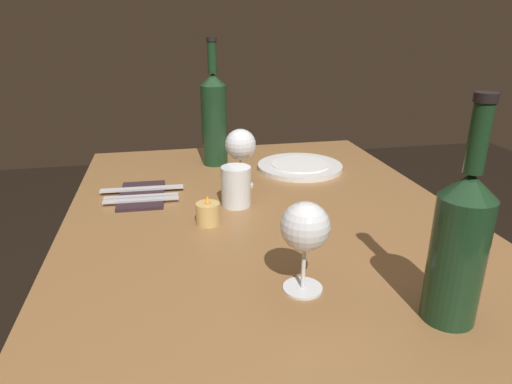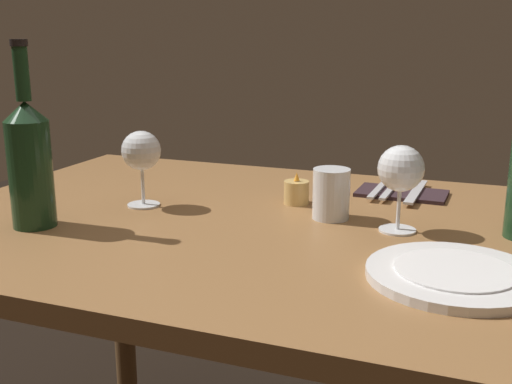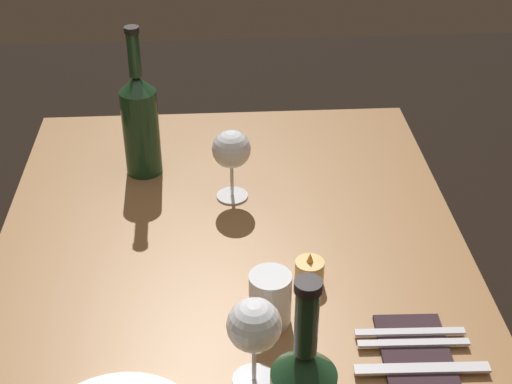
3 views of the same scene
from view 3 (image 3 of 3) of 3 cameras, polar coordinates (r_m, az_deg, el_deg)
name	(u,v)px [view 3 (image 3 of 3)]	position (r m, az deg, el deg)	size (l,w,h in m)	color
dining_table	(234,315)	(1.42, -1.69, -9.36)	(1.30, 0.90, 0.74)	olive
wine_glass_left	(231,151)	(1.51, -1.89, 3.16)	(0.08, 0.08, 0.15)	white
wine_glass_right	(254,327)	(1.10, -0.15, -10.26)	(0.08, 0.08, 0.16)	white
wine_bottle	(140,122)	(1.61, -8.80, 5.31)	(0.08, 0.08, 0.33)	#19381E
water_tumbler	(270,300)	(1.24, 1.08, -8.26)	(0.07, 0.07, 0.10)	white
votive_candle	(309,273)	(1.34, 4.08, -6.18)	(0.05, 0.05, 0.07)	#DBB266
folded_napkin	(417,357)	(1.23, 12.15, -12.21)	(0.19, 0.12, 0.01)	#2D1E23
fork_inner	(414,343)	(1.25, 11.91, -11.19)	(0.02, 0.18, 0.00)	silver
fork_outer	(410,332)	(1.26, 11.64, -10.40)	(0.02, 0.18, 0.00)	silver
table_knife	(422,369)	(1.21, 12.53, -12.99)	(0.03, 0.21, 0.00)	silver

